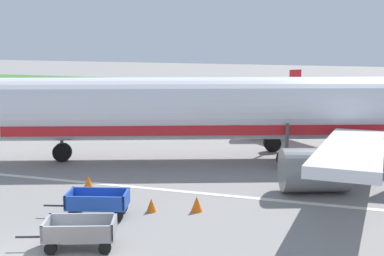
# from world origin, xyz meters

# --- Properties ---
(grass_strip) EXTENTS (220.00, 28.00, 0.06)m
(grass_strip) POSITION_xyz_m (0.00, 53.04, 0.03)
(grass_strip) COLOR #3D7033
(grass_strip) RESTS_ON ground
(apron_stripe) EXTENTS (120.00, 0.36, 0.01)m
(apron_stripe) POSITION_xyz_m (0.00, 9.43, 0.01)
(apron_stripe) COLOR silver
(apron_stripe) RESTS_ON ground
(airplane) EXTENTS (36.54, 29.74, 11.34)m
(airplane) POSITION_xyz_m (4.18, 16.94, 3.05)
(airplane) COLOR silver
(airplane) RESTS_ON ground
(baggage_cart_second_in_row) EXTENTS (3.60, 2.15, 1.07)m
(baggage_cart_second_in_row) POSITION_xyz_m (0.79, 1.84, 0.60)
(baggage_cart_second_in_row) COLOR gray
(baggage_cart_second_in_row) RESTS_ON ground
(baggage_cart_third_in_row) EXTENTS (3.62, 1.99, 1.07)m
(baggage_cart_third_in_row) POSITION_xyz_m (-0.16, 5.02, 0.60)
(baggage_cart_third_in_row) COLOR #234CB2
(baggage_cart_third_in_row) RESTS_ON ground
(traffic_cone_near_plane) EXTENTS (0.52, 0.52, 0.69)m
(traffic_cone_near_plane) POSITION_xyz_m (-2.44, 8.43, 0.35)
(traffic_cone_near_plane) COLOR orange
(traffic_cone_near_plane) RESTS_ON ground
(traffic_cone_mid_apron) EXTENTS (0.51, 0.51, 0.67)m
(traffic_cone_mid_apron) POSITION_xyz_m (3.61, 6.89, 0.34)
(traffic_cone_mid_apron) COLOR orange
(traffic_cone_mid_apron) RESTS_ON ground
(traffic_cone_by_carts) EXTENTS (0.45, 0.45, 0.59)m
(traffic_cone_by_carts) POSITION_xyz_m (1.76, 6.27, 0.29)
(traffic_cone_by_carts) COLOR orange
(traffic_cone_by_carts) RESTS_ON ground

